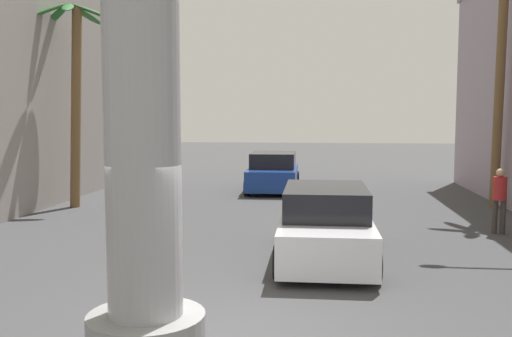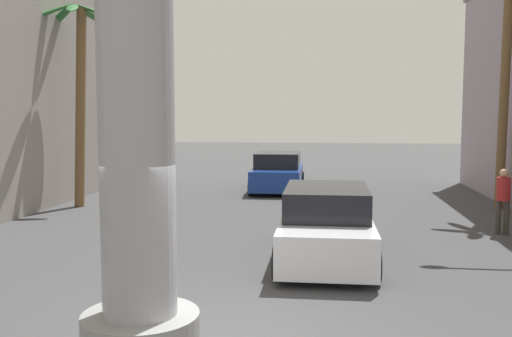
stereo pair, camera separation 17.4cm
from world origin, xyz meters
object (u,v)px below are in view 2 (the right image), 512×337
(palm_tree_mid_right, at_px, (510,29))
(car_lead, at_px, (326,225))
(car_far, at_px, (278,173))
(palm_tree_mid_left, at_px, (79,78))
(pedestrian_mid_right, at_px, (503,196))

(palm_tree_mid_right, bearing_deg, car_lead, -128.40)
(car_far, distance_m, palm_tree_mid_right, 9.93)
(car_far, relative_size, palm_tree_mid_left, 0.65)
(palm_tree_mid_right, xyz_separation_m, pedestrian_mid_right, (-1.22, -4.12, -4.79))
(car_lead, bearing_deg, palm_tree_mid_right, 51.60)
(car_lead, xyz_separation_m, palm_tree_mid_left, (-8.24, 6.22, 3.57))
(car_far, distance_m, pedestrian_mid_right, 10.17)
(car_lead, distance_m, pedestrian_mid_right, 5.48)
(car_lead, height_order, palm_tree_mid_left, palm_tree_mid_left)
(palm_tree_mid_right, bearing_deg, pedestrian_mid_right, -106.46)
(palm_tree_mid_left, bearing_deg, palm_tree_mid_right, 4.14)
(car_lead, bearing_deg, pedestrian_mid_right, 34.54)
(palm_tree_mid_right, distance_m, pedestrian_mid_right, 6.44)
(palm_tree_mid_left, bearing_deg, car_far, 36.97)
(car_lead, xyz_separation_m, car_far, (-1.98, 10.94, -0.00))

